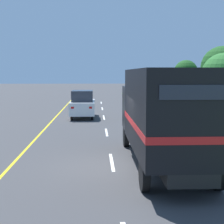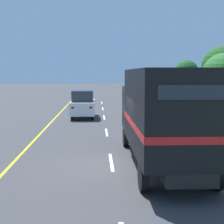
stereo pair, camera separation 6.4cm
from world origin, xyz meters
The scene contains 13 objects.
ground_plane centered at (0.00, 0.00, 0.00)m, with size 200.00×200.00×0.00m, color #3D3D3F.
edge_line_yellow centered at (-3.70, 14.22, 0.00)m, with size 0.12×62.72×0.01m, color yellow.
centre_dash_near centered at (0.00, 0.56, 0.00)m, with size 0.12×2.60×0.01m, color white.
centre_dash_mid_a centered at (0.00, 7.16, 0.00)m, with size 0.12×2.60×0.01m, color white.
centre_dash_mid_b centered at (0.00, 13.76, 0.00)m, with size 0.12×2.60×0.01m, color white.
centre_dash_far centered at (0.00, 20.36, 0.00)m, with size 0.12×2.60×0.01m, color white.
centre_dash_farthest centered at (0.00, 26.96, 0.00)m, with size 0.12×2.60×0.01m, color white.
horse_trailer_truck centered at (1.83, -0.27, 1.96)m, with size 2.47×8.13×3.49m.
lead_car_white centered at (-1.60, 13.63, 1.03)m, with size 1.80×4.02×2.07m.
highway_sign centered at (6.83, 7.98, 1.83)m, with size 2.21×0.09×2.80m.
roadside_tree_mid centered at (11.84, 21.28, 3.92)m, with size 4.19×4.19×6.02m.
roadside_tree_far centered at (10.61, 30.34, 3.51)m, with size 2.92×2.92×5.00m.
delineator_post centered at (4.24, 2.62, 0.51)m, with size 0.08×0.08×0.95m.
Camera 2 is at (-0.52, -12.14, 3.35)m, focal length 55.00 mm.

